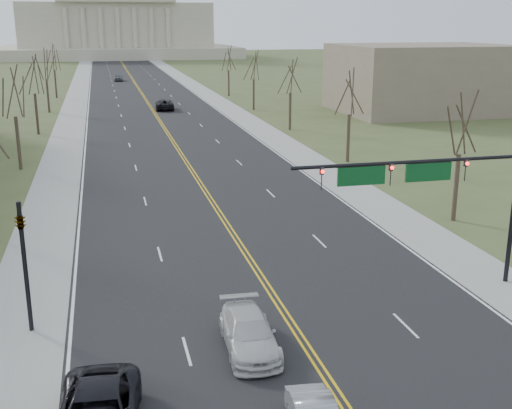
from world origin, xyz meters
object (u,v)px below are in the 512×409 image
signal_mast (427,182)px  car_far_sb (118,77)px  car_sb_inner_second (249,333)px  signal_left (24,253)px  car_far_nb (165,104)px

signal_mast → car_far_sb: (-10.89, 126.79, -4.93)m
car_sb_inner_second → signal_left: bearing=158.8°
car_far_nb → car_far_sb: (-5.34, 53.19, -0.01)m
signal_left → car_far_nb: bearing=79.7°
signal_mast → car_sb_inner_second: (-9.86, -3.95, -5.01)m
car_far_nb → car_sb_inner_second: bearing=90.8°
car_far_sb → car_far_nb: bearing=-81.5°
signal_left → car_far_nb: 74.86m
car_sb_inner_second → car_far_nb: size_ratio=0.86×
car_far_sb → signal_left: bearing=-90.8°
car_sb_inner_second → car_far_nb: car_far_nb is taller
signal_mast → car_far_nb: size_ratio=2.03×
car_sb_inner_second → car_far_sb: bearing=92.8°
signal_left → car_sb_inner_second: 10.34m
signal_left → car_far_nb: size_ratio=1.00×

